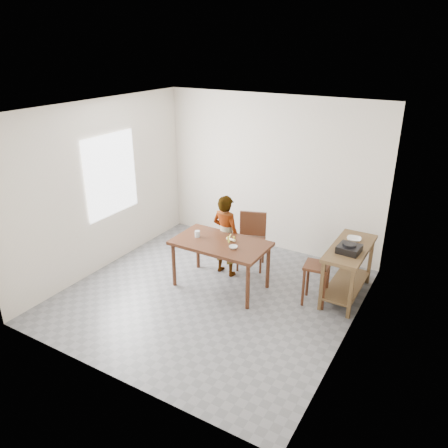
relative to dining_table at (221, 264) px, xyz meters
The scene contains 17 objects.
floor 0.50m from the dining_table, 90.00° to the right, with size 4.00×4.00×0.04m, color slate.
ceiling 2.36m from the dining_table, 90.00° to the right, with size 4.00×4.00×0.04m, color white.
wall_back 1.98m from the dining_table, 90.00° to the left, with size 4.00×0.04×2.70m, color beige.
wall_front 2.52m from the dining_table, 90.00° to the right, with size 4.00×0.04×2.70m, color beige.
wall_left 2.26m from the dining_table, behind, with size 0.04×4.00×2.70m, color beige.
wall_right 2.26m from the dining_table, ahead, with size 0.04×4.00×2.70m, color beige.
window_pane 2.27m from the dining_table, behind, with size 0.02×1.10×1.30m, color white.
dining_table is the anchor object (origin of this frame).
prep_counter 1.86m from the dining_table, 22.15° to the left, with size 0.50×1.20×0.80m, color brown, non-canonical shape.
child 0.52m from the dining_table, 109.68° to the left, with size 0.48×0.32×1.33m, color white.
dining_chair 0.80m from the dining_table, 82.17° to the left, with size 0.44×0.44×0.90m, color #422112, non-canonical shape.
stool 1.42m from the dining_table, 12.05° to the left, with size 0.35×0.35×0.61m, color #422112, non-canonical shape.
glass_tumbler 0.58m from the dining_table, behind, with size 0.08×0.08×0.10m, color silver.
small_bowl 0.49m from the dining_table, 19.52° to the right, with size 0.12×0.12×0.04m, color white.
banana 0.43m from the dining_table, 41.92° to the left, with size 0.18×0.13×0.06m, color gold, non-canonical shape.
serving_bowl 1.99m from the dining_table, 28.15° to the left, with size 0.21×0.21×0.05m, color white.
gas_burner 1.88m from the dining_table, 16.53° to the left, with size 0.30×0.30×0.10m, color black.
Camera 1 is at (2.98, -4.69, 3.50)m, focal length 35.00 mm.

